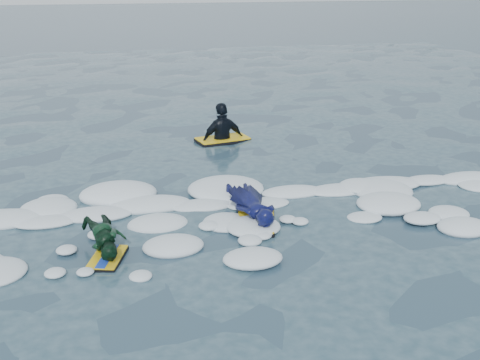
{
  "coord_description": "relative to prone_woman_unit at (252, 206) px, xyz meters",
  "views": [
    {
      "loc": [
        -1.0,
        -7.33,
        3.59
      ],
      "look_at": [
        0.97,
        1.6,
        0.35
      ],
      "focal_mm": 45.0,
      "sensor_mm": 36.0,
      "label": 1
    }
  ],
  "objects": [
    {
      "name": "foam_band",
      "position": [
        -0.99,
        0.19,
        -0.2
      ],
      "size": [
        12.0,
        3.1,
        0.3
      ],
      "primitive_type": null,
      "color": "silver",
      "rests_on": "ground"
    },
    {
      "name": "prone_child_unit",
      "position": [
        -2.17,
        -0.77,
        0.01
      ],
      "size": [
        0.66,
        1.17,
        0.42
      ],
      "rotation": [
        0.0,
        0.0,
        1.28
      ],
      "color": "black",
      "rests_on": "ground"
    },
    {
      "name": "waiting_rider_unit",
      "position": [
        0.36,
        4.27,
        -0.19
      ],
      "size": [
        1.25,
        0.86,
        1.71
      ],
      "rotation": [
        0.0,
        0.0,
        0.22
      ],
      "color": "black",
      "rests_on": "ground"
    },
    {
      "name": "ground",
      "position": [
        -0.99,
        -0.85,
        -0.2
      ],
      "size": [
        120.0,
        120.0,
        0.0
      ],
      "primitive_type": "plane",
      "color": "#192C3C",
      "rests_on": "ground"
    },
    {
      "name": "prone_woman_unit",
      "position": [
        0.0,
        0.0,
        0.0
      ],
      "size": [
        0.79,
        1.59,
        0.39
      ],
      "rotation": [
        0.0,
        0.0,
        1.32
      ],
      "color": "black",
      "rests_on": "ground"
    }
  ]
}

